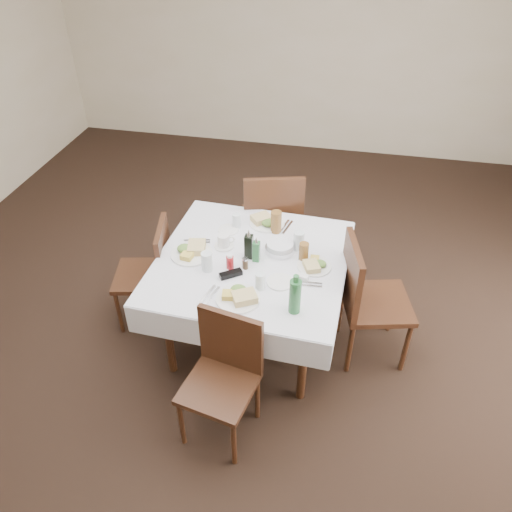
# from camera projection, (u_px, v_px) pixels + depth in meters

# --- Properties ---
(ground_plane) EXTENTS (7.00, 7.00, 0.00)m
(ground_plane) POSITION_uv_depth(u_px,v_px,m) (231.00, 331.00, 3.99)
(ground_plane) COLOR black
(room_shell) EXTENTS (6.04, 7.04, 2.80)m
(room_shell) POSITION_uv_depth(u_px,v_px,m) (223.00, 129.00, 2.94)
(room_shell) COLOR #C7B796
(room_shell) RESTS_ON ground
(dining_table) EXTENTS (1.38, 1.38, 0.76)m
(dining_table) POSITION_uv_depth(u_px,v_px,m) (252.00, 268.00, 3.54)
(dining_table) COLOR black
(dining_table) RESTS_ON ground
(chair_north) EXTENTS (0.60, 0.60, 1.03)m
(chair_north) POSITION_uv_depth(u_px,v_px,m) (272.00, 218.00, 4.23)
(chair_north) COLOR black
(chair_north) RESTS_ON ground
(chair_south) EXTENTS (0.49, 0.49, 0.88)m
(chair_south) POSITION_uv_depth(u_px,v_px,m) (225.00, 369.00, 3.05)
(chair_south) COLOR black
(chair_south) RESTS_ON ground
(chair_east) EXTENTS (0.56, 0.56, 0.98)m
(chair_east) POSITION_uv_depth(u_px,v_px,m) (365.00, 295.00, 3.50)
(chair_east) COLOR black
(chair_east) RESTS_ON ground
(chair_west) EXTENTS (0.49, 0.49, 0.88)m
(chair_west) POSITION_uv_depth(u_px,v_px,m) (152.00, 268.00, 3.83)
(chair_west) COLOR black
(chair_west) RESTS_ON ground
(meal_north) EXTENTS (0.28, 0.28, 0.06)m
(meal_north) POSITION_uv_depth(u_px,v_px,m) (266.00, 221.00, 3.83)
(meal_north) COLOR white
(meal_north) RESTS_ON dining_table
(meal_south) EXTENTS (0.29, 0.29, 0.06)m
(meal_south) POSITION_uv_depth(u_px,v_px,m) (239.00, 296.00, 3.15)
(meal_south) COLOR white
(meal_south) RESTS_ON dining_table
(meal_east) EXTENTS (0.24, 0.24, 0.05)m
(meal_east) POSITION_uv_depth(u_px,v_px,m) (314.00, 265.00, 3.41)
(meal_east) COLOR white
(meal_east) RESTS_ON dining_table
(meal_west) EXTENTS (0.30, 0.30, 0.06)m
(meal_west) POSITION_uv_depth(u_px,v_px,m) (191.00, 251.00, 3.53)
(meal_west) COLOR white
(meal_west) RESTS_ON dining_table
(side_plate_a) EXTENTS (0.16, 0.16, 0.01)m
(side_plate_a) POSITION_uv_depth(u_px,v_px,m) (228.00, 230.00, 3.77)
(side_plate_a) COLOR white
(side_plate_a) RESTS_ON dining_table
(side_plate_b) EXTENTS (0.18, 0.18, 0.01)m
(side_plate_b) POSITION_uv_depth(u_px,v_px,m) (280.00, 282.00, 3.29)
(side_plate_b) COLOR white
(side_plate_b) RESTS_ON dining_table
(water_n) EXTENTS (0.06, 0.06, 0.11)m
(water_n) POSITION_uv_depth(u_px,v_px,m) (236.00, 221.00, 3.78)
(water_n) COLOR silver
(water_n) RESTS_ON dining_table
(water_s) EXTENTS (0.06, 0.06, 0.12)m
(water_s) POSITION_uv_depth(u_px,v_px,m) (260.00, 281.00, 3.21)
(water_s) COLOR silver
(water_s) RESTS_ON dining_table
(water_e) EXTENTS (0.08, 0.08, 0.14)m
(water_e) POSITION_uv_depth(u_px,v_px,m) (299.00, 241.00, 3.55)
(water_e) COLOR silver
(water_e) RESTS_ON dining_table
(water_w) EXTENTS (0.07, 0.07, 0.14)m
(water_w) POSITION_uv_depth(u_px,v_px,m) (207.00, 262.00, 3.36)
(water_w) COLOR silver
(water_w) RESTS_ON dining_table
(iced_tea_a) EXTENTS (0.08, 0.08, 0.17)m
(iced_tea_a) POSITION_uv_depth(u_px,v_px,m) (276.00, 222.00, 3.71)
(iced_tea_a) COLOR brown
(iced_tea_a) RESTS_ON dining_table
(iced_tea_b) EXTENTS (0.07, 0.07, 0.14)m
(iced_tea_b) POSITION_uv_depth(u_px,v_px,m) (304.00, 252.00, 3.45)
(iced_tea_b) COLOR brown
(iced_tea_b) RESTS_ON dining_table
(bread_basket) EXTENTS (0.21, 0.21, 0.07)m
(bread_basket) POSITION_uv_depth(u_px,v_px,m) (280.00, 247.00, 3.55)
(bread_basket) COLOR silver
(bread_basket) RESTS_ON dining_table
(oil_cruet_dark) EXTENTS (0.06, 0.06, 0.23)m
(oil_cruet_dark) POSITION_uv_depth(u_px,v_px,m) (249.00, 246.00, 3.45)
(oil_cruet_dark) COLOR black
(oil_cruet_dark) RESTS_ON dining_table
(oil_cruet_green) EXTENTS (0.05, 0.05, 0.20)m
(oil_cruet_green) POSITION_uv_depth(u_px,v_px,m) (256.00, 251.00, 3.43)
(oil_cruet_green) COLOR #2B6F39
(oil_cruet_green) RESTS_ON dining_table
(ketchup_bottle) EXTENTS (0.05, 0.05, 0.11)m
(ketchup_bottle) POSITION_uv_depth(u_px,v_px,m) (230.00, 262.00, 3.39)
(ketchup_bottle) COLOR #AF1D23
(ketchup_bottle) RESTS_ON dining_table
(salt_shaker) EXTENTS (0.03, 0.03, 0.07)m
(salt_shaker) POSITION_uv_depth(u_px,v_px,m) (244.00, 263.00, 3.40)
(salt_shaker) COLOR white
(salt_shaker) RESTS_ON dining_table
(pepper_shaker) EXTENTS (0.04, 0.04, 0.09)m
(pepper_shaker) POSITION_uv_depth(u_px,v_px,m) (245.00, 263.00, 3.39)
(pepper_shaker) COLOR #463320
(pepper_shaker) RESTS_ON dining_table
(coffee_mug) EXTENTS (0.15, 0.14, 0.10)m
(coffee_mug) POSITION_uv_depth(u_px,v_px,m) (224.00, 241.00, 3.58)
(coffee_mug) COLOR white
(coffee_mug) RESTS_ON dining_table
(sunglasses) EXTENTS (0.16, 0.13, 0.03)m
(sunglasses) POSITION_uv_depth(u_px,v_px,m) (231.00, 274.00, 3.34)
(sunglasses) COLOR black
(sunglasses) RESTS_ON dining_table
(green_bottle) EXTENTS (0.07, 0.07, 0.28)m
(green_bottle) POSITION_uv_depth(u_px,v_px,m) (295.00, 296.00, 3.01)
(green_bottle) COLOR #2B6F39
(green_bottle) RESTS_ON dining_table
(sugar_caddy) EXTENTS (0.09, 0.06, 0.04)m
(sugar_caddy) POSITION_uv_depth(u_px,v_px,m) (302.00, 277.00, 3.31)
(sugar_caddy) COLOR white
(sugar_caddy) RESTS_ON dining_table
(cutlery_n) EXTENTS (0.09, 0.20, 0.01)m
(cutlery_n) POSITION_uv_depth(u_px,v_px,m) (286.00, 227.00, 3.80)
(cutlery_n) COLOR silver
(cutlery_n) RESTS_ON dining_table
(cutlery_s) EXTENTS (0.10, 0.21, 0.01)m
(cutlery_s) POSITION_uv_depth(u_px,v_px,m) (209.00, 296.00, 3.19)
(cutlery_s) COLOR silver
(cutlery_s) RESTS_ON dining_table
(cutlery_e) EXTENTS (0.20, 0.06, 0.01)m
(cutlery_e) POSITION_uv_depth(u_px,v_px,m) (307.00, 284.00, 3.27)
(cutlery_e) COLOR silver
(cutlery_e) RESTS_ON dining_table
(cutlery_w) EXTENTS (0.20, 0.09, 0.01)m
(cutlery_w) POSITION_uv_depth(u_px,v_px,m) (197.00, 242.00, 3.65)
(cutlery_w) COLOR silver
(cutlery_w) RESTS_ON dining_table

